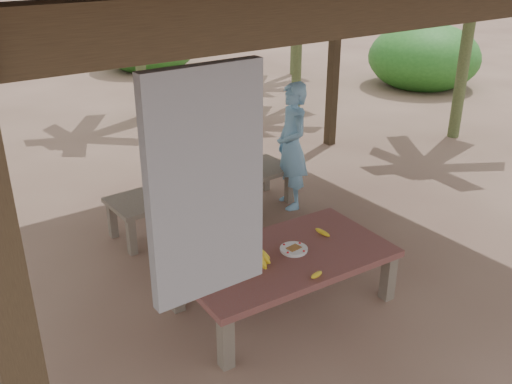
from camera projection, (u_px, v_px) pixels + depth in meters
ground at (276, 260)px, 5.68m from camera, size 80.00×80.00×0.00m
work_table at (285, 261)px, 4.82m from camera, size 1.85×1.09×0.50m
bench at (205, 186)px, 6.36m from camera, size 2.21×0.65×0.45m
ripe_banana_bunch at (251, 256)px, 4.61m from camera, size 0.30×0.26×0.17m
plate at (294, 249)px, 4.84m from camera, size 0.24×0.24×0.04m
loose_banana_front at (317, 275)px, 4.47m from camera, size 0.16×0.08×0.04m
loose_banana_side at (323, 232)px, 5.11m from camera, size 0.07×0.16×0.04m
water_flask at (212, 240)px, 4.75m from camera, size 0.08×0.08×0.31m
green_banana_stalk at (188, 174)px, 6.17m from camera, size 0.26×0.26×0.29m
cooking_pot at (220, 170)px, 6.42m from camera, size 0.21×0.21×0.18m
skewer_rack at (237, 165)px, 6.47m from camera, size 0.18×0.08×0.24m
woman at (292, 146)px, 6.54m from camera, size 0.50×0.63×1.49m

